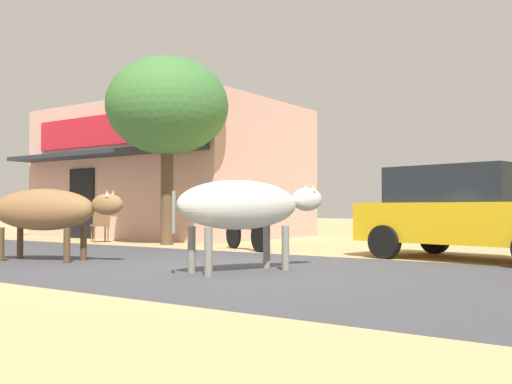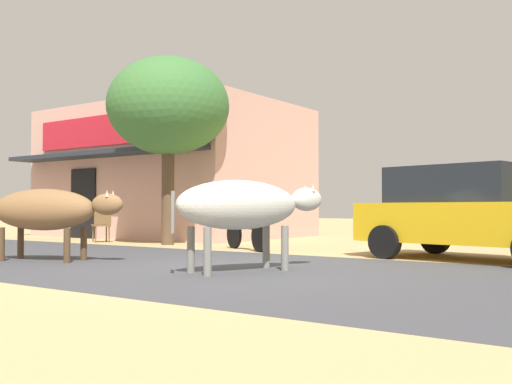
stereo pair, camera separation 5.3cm
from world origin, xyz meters
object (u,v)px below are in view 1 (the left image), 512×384
at_px(parked_hatchback_car, 471,212).
at_px(roadside_tree, 167,107).
at_px(cow_near_brown, 46,210).
at_px(cow_far_dark, 244,206).
at_px(parked_motorcycle, 246,228).
at_px(cafe_chair_near_tree, 100,223).

bearing_deg(parked_hatchback_car, roadside_tree, 179.19).
bearing_deg(cow_near_brown, cow_far_dark, 8.54).
relative_size(parked_hatchback_car, cow_near_brown, 1.68).
xyz_separation_m(parked_motorcycle, cow_far_dark, (2.45, -3.47, 0.46)).
distance_m(cow_far_dark, cafe_chair_near_tree, 8.17).
bearing_deg(cafe_chair_near_tree, roadside_tree, 6.99).
distance_m(roadside_tree, parked_motorcycle, 4.03).
bearing_deg(cow_near_brown, parked_motorcycle, 71.83).
xyz_separation_m(parked_hatchback_car, parked_motorcycle, (-4.62, -0.31, -0.37)).
bearing_deg(cow_far_dark, roadside_tree, 143.08).
height_order(cow_far_dark, cafe_chair_near_tree, cow_far_dark).
distance_m(parked_motorcycle, cafe_chair_near_tree, 4.86).
relative_size(cow_near_brown, cafe_chair_near_tree, 2.73).
distance_m(parked_hatchback_car, cow_near_brown, 7.36).
bearing_deg(parked_motorcycle, parked_hatchback_car, 3.80).
bearing_deg(cow_far_dark, parked_hatchback_car, 60.22).
bearing_deg(cow_far_dark, parked_motorcycle, 125.22).
bearing_deg(roadside_tree, cow_far_dark, -36.92).
height_order(roadside_tree, parked_motorcycle, roadside_tree).
bearing_deg(cafe_chair_near_tree, cow_near_brown, -49.85).
relative_size(roadside_tree, cow_near_brown, 1.85).
xyz_separation_m(roadside_tree, cafe_chair_near_tree, (-2.14, -0.26, -2.91)).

